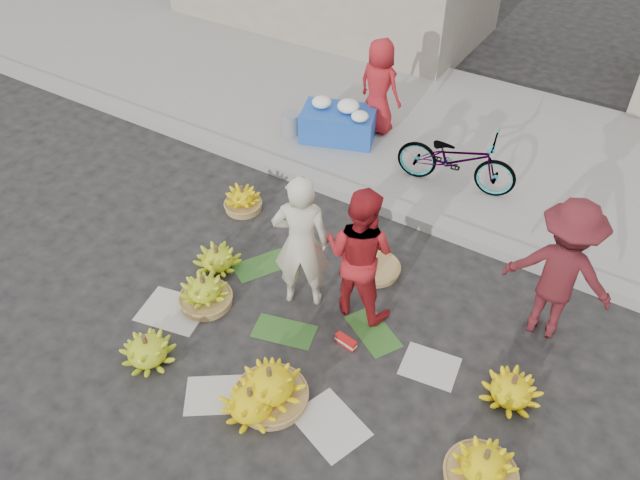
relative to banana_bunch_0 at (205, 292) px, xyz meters
The scene contains 22 objects.
ground 1.13m from the banana_bunch_0, 16.28° to the left, with size 80.00×80.00×0.00m, color black.
curb 2.73m from the banana_bunch_0, 66.96° to the left, with size 40.00×0.25×0.15m, color gray.
sidewalk 4.74m from the banana_bunch_0, 76.96° to the left, with size 40.00×4.00×0.12m, color gray.
newspaper_scatter 1.19m from the banana_bunch_0, 24.54° to the right, with size 3.20×1.80×0.00m, color beige, non-canonical shape.
banana_leaves 1.11m from the banana_bunch_0, 27.87° to the left, with size 2.00×1.00×0.00m, color #24511B, non-canonical shape.
banana_bunch_0 is the anchor object (origin of this frame).
banana_bunch_1 0.91m from the banana_bunch_0, 88.85° to the right, with size 0.70×0.70×0.35m.
banana_bunch_2 1.49m from the banana_bunch_0, 25.81° to the right, with size 0.70×0.70×0.47m.
banana_bunch_3 1.54m from the banana_bunch_0, 34.09° to the right, with size 0.61×0.61×0.36m.
banana_bunch_4 3.34m from the banana_bunch_0, ahead, with size 0.62×0.62×0.43m.
banana_bunch_5 3.31m from the banana_bunch_0, ahead, with size 0.62×0.62×0.34m.
banana_bunch_6 0.58m from the banana_bunch_0, 115.76° to the left, with size 0.55×0.55×0.33m.
banana_bunch_7 1.71m from the banana_bunch_0, 113.38° to the left, with size 0.47×0.47×0.36m.
basket_spare 1.97m from the banana_bunch_0, 47.02° to the left, with size 0.58×0.58×0.07m, color olive.
incense_stack 1.65m from the banana_bunch_0, 10.58° to the left, with size 0.24×0.08×0.10m, color red.
vendor_cream 1.25m from the banana_bunch_0, 35.96° to the left, with size 0.60×0.39×1.64m, color beige.
vendor_red 1.78m from the banana_bunch_0, 30.16° to the left, with size 0.77×0.60×1.58m, color red.
man_striped 3.70m from the banana_bunch_0, 26.41° to the left, with size 1.07×0.61×1.65m, color maroon.
flower_table 3.61m from the banana_bunch_0, 96.71° to the left, with size 1.21×0.97×0.61m.
grey_bucket 3.49m from the banana_bunch_0, 108.24° to the left, with size 0.28×0.28×0.32m, color gray.
flower_vendor 4.14m from the banana_bunch_0, 90.75° to the left, with size 0.69×0.45×1.41m, color red.
bicycle 3.69m from the banana_bunch_0, 66.00° to the left, with size 1.59×0.55×0.83m, color gray.
Camera 1 is at (2.52, -3.68, 5.07)m, focal length 35.00 mm.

